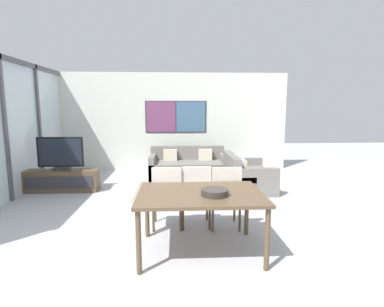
{
  "coord_description": "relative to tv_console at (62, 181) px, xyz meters",
  "views": [
    {
      "loc": [
        0.27,
        -3.0,
        1.81
      ],
      "look_at": [
        0.57,
        2.61,
        0.95
      ],
      "focal_mm": 28.0,
      "sensor_mm": 36.0,
      "label": 1
    }
  ],
  "objects": [
    {
      "name": "dining_chair_centre",
      "position": [
        2.79,
        -2.16,
        0.29
      ],
      "size": [
        0.46,
        0.46,
        0.97
      ],
      "color": "beige",
      "rests_on": "ground_plane"
    },
    {
      "name": "dining_chair_left",
      "position": [
        2.35,
        -2.2,
        0.29
      ],
      "size": [
        0.46,
        0.46,
        0.97
      ],
      "color": "beige",
      "rests_on": "ground_plane"
    },
    {
      "name": "sofa_main",
      "position": [
        2.8,
        1.22,
        0.03
      ],
      "size": [
        1.98,
        0.95,
        0.79
      ],
      "color": "slate",
      "rests_on": "ground_plane"
    },
    {
      "name": "sofa_side",
      "position": [
        4.04,
        -0.04,
        0.03
      ],
      "size": [
        0.95,
        1.39,
        0.79
      ],
      "rotation": [
        0.0,
        0.0,
        1.57
      ],
      "color": "slate",
      "rests_on": "ground_plane"
    },
    {
      "name": "coffee_table",
      "position": [
        2.8,
        -0.13,
        0.03
      ],
      "size": [
        0.87,
        0.87,
        0.35
      ],
      "color": "brown",
      "rests_on": "ground_plane"
    },
    {
      "name": "window_wall_left",
      "position": [
        -0.77,
        -0.65,
        1.3
      ],
      "size": [
        0.07,
        5.74,
        2.8
      ],
      "color": "silver",
      "rests_on": "ground_plane"
    },
    {
      "name": "wall_back",
      "position": [
        2.24,
        2.21,
        1.17
      ],
      "size": [
        7.0,
        0.09,
        2.8
      ],
      "color": "silver",
      "rests_on": "ground_plane"
    },
    {
      "name": "fruit_bowl",
      "position": [
        2.95,
        -3.08,
        0.58
      ],
      "size": [
        0.33,
        0.33,
        0.08
      ],
      "color": "#332D28",
      "rests_on": "dining_table"
    },
    {
      "name": "ground_plane",
      "position": [
        2.22,
        -3.52,
        -0.24
      ],
      "size": [
        24.0,
        24.0,
        0.0
      ],
      "primitive_type": "plane",
      "color": "#B2B2B7"
    },
    {
      "name": "area_rug",
      "position": [
        2.8,
        -0.13,
        -0.23
      ],
      "size": [
        2.4,
        1.79,
        0.01
      ],
      "color": "gray",
      "rests_on": "ground_plane"
    },
    {
      "name": "dining_table",
      "position": [
        2.79,
        -2.95,
        0.47
      ],
      "size": [
        1.54,
        1.09,
        0.77
      ],
      "color": "brown",
      "rests_on": "ground_plane"
    },
    {
      "name": "tv_console",
      "position": [
        0.0,
        0.0,
        0.0
      ],
      "size": [
        1.55,
        0.4,
        0.47
      ],
      "color": "brown",
      "rests_on": "ground_plane"
    },
    {
      "name": "television",
      "position": [
        -0.0,
        0.0,
        0.59
      ],
      "size": [
        0.98,
        0.2,
        0.72
      ],
      "color": "#2D2D33",
      "rests_on": "tv_console"
    },
    {
      "name": "dining_chair_right",
      "position": [
        3.22,
        -2.24,
        0.29
      ],
      "size": [
        0.46,
        0.46,
        0.97
      ],
      "color": "beige",
      "rests_on": "ground_plane"
    }
  ]
}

